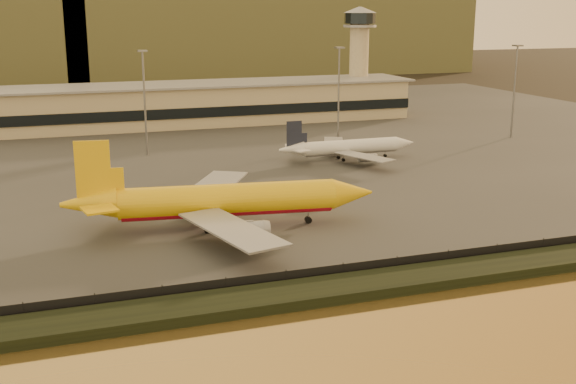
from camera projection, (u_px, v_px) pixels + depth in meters
The scene contains 12 objects.
ground at pixel (296, 252), 107.35m from camera, with size 900.00×900.00×0.00m, color black.
embankment at pixel (341, 289), 91.63m from camera, with size 320.00×7.00×1.40m, color black.
tarmac at pixel (176, 143), 194.24m from camera, with size 320.00×220.00×0.20m, color #2D2D2D.
perimeter_fence at pixel (329, 274), 95.14m from camera, with size 300.00×0.05×2.20m, color black.
terminal_building at pixel (108, 108), 216.03m from camera, with size 202.00×25.00×12.60m.
control_tower at pixel (359, 49), 244.14m from camera, with size 11.20×11.20×35.50m.
apron_light_masts at pixel (250, 90), 176.85m from camera, with size 152.20×12.20×25.40m.
distant_hills at pixel (56, 15), 404.00m from camera, with size 470.00×160.00×70.00m.
dhl_cargo_jet at pixel (222, 201), 117.60m from camera, with size 51.07×49.55×15.26m.
white_narrowbody_jet at pixel (348, 147), 171.22m from camera, with size 34.58×33.88×9.97m.
gse_vehicle_yellow at pixel (325, 201), 132.00m from camera, with size 3.63×1.63×1.63m, color #E5B10C.
gse_vehicle_white at pixel (169, 202), 131.57m from camera, with size 3.60×1.62×1.62m, color silver.
Camera 1 is at (-34.57, -95.73, 35.33)m, focal length 45.00 mm.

